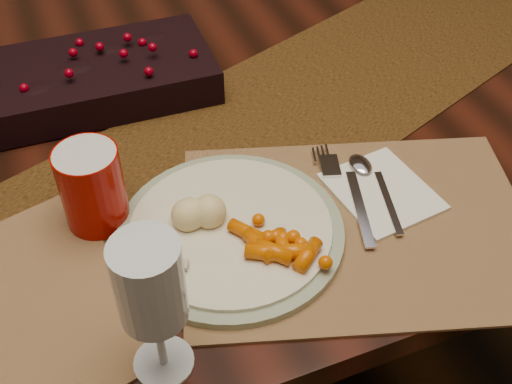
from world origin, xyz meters
name	(u,v)px	position (x,y,z in m)	size (l,w,h in m)	color
floor	(204,361)	(0.00, 0.00, 0.00)	(5.00, 5.00, 0.00)	black
dining_table	(193,260)	(0.00, 0.00, 0.38)	(1.80, 1.00, 0.75)	black
table_runner	(235,146)	(0.05, -0.13, 0.75)	(1.52, 0.31, 0.00)	#3C210B
centerpiece	(91,73)	(-0.11, 0.07, 0.79)	(0.37, 0.19, 0.07)	black
placemat_main	(358,226)	(0.14, -0.33, 0.75)	(0.44, 0.32, 0.00)	brown
dinner_plate	(231,230)	(-0.02, -0.29, 0.76)	(0.28, 0.28, 0.02)	beige
baby_carrots	(270,243)	(0.02, -0.34, 0.78)	(0.11, 0.09, 0.02)	#D45800
mashed_potatoes	(203,208)	(-0.04, -0.27, 0.79)	(0.08, 0.07, 0.05)	tan
turkey_shreds	(160,268)	(-0.12, -0.33, 0.78)	(0.07, 0.06, 0.02)	#CEA190
napkin	(382,191)	(0.20, -0.29, 0.76)	(0.12, 0.14, 0.00)	white
fork	(352,197)	(0.15, -0.29, 0.76)	(0.03, 0.17, 0.00)	#B8B8B8
spoon	(379,190)	(0.19, -0.29, 0.76)	(0.03, 0.14, 0.00)	silver
red_cup	(92,187)	(-0.16, -0.20, 0.81)	(0.08, 0.08, 0.11)	#940600
wine_glass	(155,312)	(-0.14, -0.43, 0.84)	(0.07, 0.07, 0.18)	#BDBDBD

